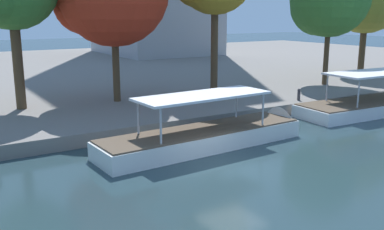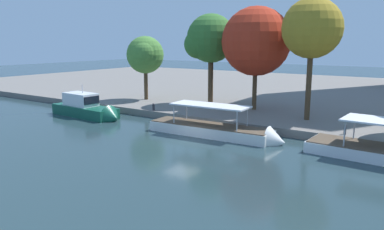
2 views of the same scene
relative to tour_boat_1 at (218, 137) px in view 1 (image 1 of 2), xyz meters
The scene contains 5 objects.
ground_plane 3.72m from the tour_boat_1, 115.09° to the right, with size 220.00×220.00×0.00m, color #23383D.
dock_promenade 30.50m from the tour_boat_1, 92.95° to the left, with size 120.00×55.00×0.74m, color slate.
tour_boat_1 is the anchor object (origin of this frame).
mooring_bollard_1 10.17m from the tour_boat_1, 21.71° to the left, with size 0.22×0.22×0.81m.
tree_5 19.65m from the tour_boat_1, 26.51° to the left, with size 6.55×6.77×10.50m.
Camera 1 is at (-10.98, -14.53, 6.56)m, focal length 41.06 mm.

